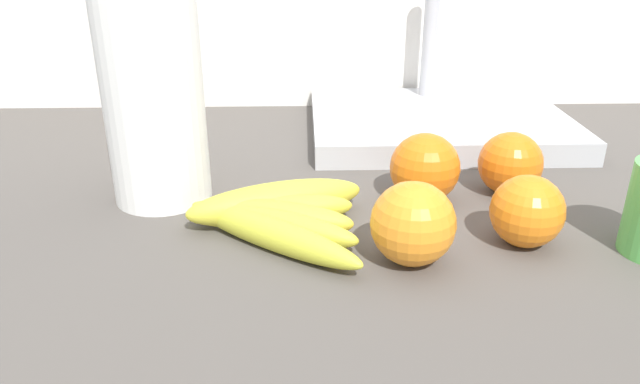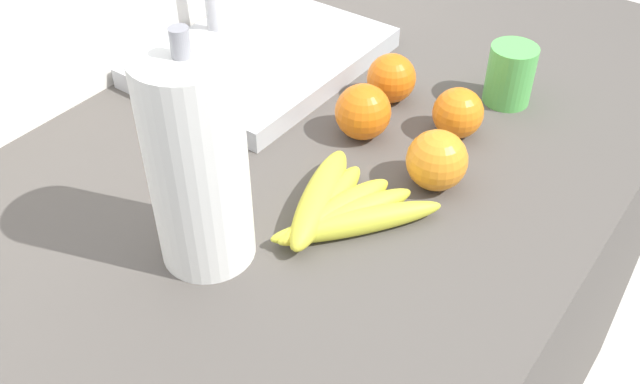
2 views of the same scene
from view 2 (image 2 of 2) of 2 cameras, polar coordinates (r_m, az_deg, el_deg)
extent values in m
cube|color=#514C47|center=(1.33, 0.01, -13.54)|extent=(1.50, 0.76, 0.94)
cube|color=silver|center=(1.40, -13.70, -0.71)|extent=(1.90, 0.06, 1.30)
ellipsoid|color=gold|center=(0.86, 3.06, -2.43)|extent=(0.19, 0.16, 0.03)
ellipsoid|color=gold|center=(0.87, 2.16, -1.95)|extent=(0.19, 0.11, 0.03)
ellipsoid|color=gold|center=(0.87, 1.39, -1.53)|extent=(0.18, 0.07, 0.04)
ellipsoid|color=yellow|center=(0.88, 0.57, -1.13)|extent=(0.18, 0.06, 0.04)
ellipsoid|color=gold|center=(0.89, -0.01, -0.46)|extent=(0.20, 0.10, 0.04)
sphere|color=orange|center=(1.01, 3.47, 6.45)|extent=(0.08, 0.08, 0.08)
sphere|color=orange|center=(1.03, 11.03, 6.26)|extent=(0.07, 0.07, 0.07)
sphere|color=orange|center=(0.93, 9.38, 2.53)|extent=(0.08, 0.08, 0.08)
sphere|color=orange|center=(1.09, 5.56, 9.16)|extent=(0.07, 0.07, 0.07)
cylinder|color=white|center=(0.77, -9.83, 2.21)|extent=(0.11, 0.11, 0.26)
cylinder|color=gray|center=(0.76, -9.95, 3.10)|extent=(0.02, 0.02, 0.29)
cube|color=#B7BABF|center=(1.19, -4.66, 10.77)|extent=(0.38, 0.29, 0.03)
cylinder|color=#5ABF56|center=(1.12, 15.04, 9.10)|extent=(0.07, 0.07, 0.09)
camera|label=1|loc=(0.68, 46.84, -0.46)|focal=33.82mm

